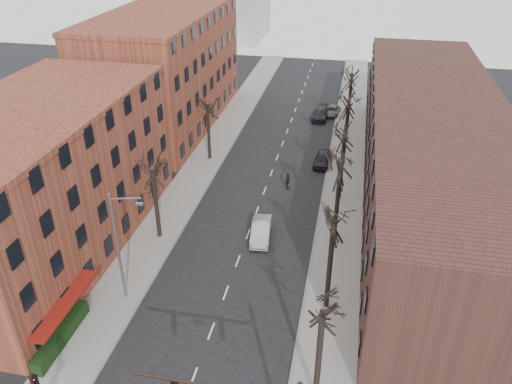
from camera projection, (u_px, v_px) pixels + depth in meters
The scene contains 20 objects.
sidewalk_left at pixel (209, 155), 58.79m from camera, with size 4.00×90.00×0.15m, color gray.
sidewalk_right at pixel (346, 167), 56.02m from camera, with size 4.00×90.00×0.15m, color gray.
building_left_near at pixel (41, 185), 40.24m from camera, with size 12.00×26.00×12.00m, color brown.
building_left_far at pixel (166, 71), 64.36m from camera, with size 12.00×28.00×14.00m, color brown.
building_right at pixel (432, 152), 47.93m from camera, with size 12.00×50.00×10.00m, color #472721.
awning_left at pixel (72, 332), 34.45m from camera, with size 1.20×7.00×0.15m, color maroon.
hedge at pixel (61, 336), 33.30m from camera, with size 0.80×6.00×1.00m, color black.
tree_right_b at pixel (326, 307), 36.60m from camera, with size 5.20×5.20×10.80m, color black, non-canonical shape.
tree_right_c at pixel (333, 244), 43.39m from camera, with size 5.20×5.20×11.60m, color black, non-canonical shape.
tree_right_d at pixel (339, 198), 50.18m from camera, with size 5.20×5.20×10.00m, color black, non-canonical shape.
tree_right_e at pixel (343, 163), 56.98m from camera, with size 5.20×5.20×10.80m, color black, non-canonical shape.
tree_right_f at pixel (346, 136), 63.77m from camera, with size 5.20×5.20×11.60m, color black, non-canonical shape.
tree_left_a at pixel (160, 237), 44.33m from camera, with size 5.20×5.20×9.50m, color black, non-canonical shape.
tree_left_b at pixel (210, 159), 57.91m from camera, with size 5.20×5.20×9.50m, color black, non-canonical shape.
streetlight at pixel (119, 244), 34.93m from camera, with size 2.45×0.22×9.03m.
silver_sedan at pixel (261, 231), 43.84m from camera, with size 1.61×4.61×1.52m, color #A2A4A9.
parked_car_near at pixel (322, 159), 56.31m from camera, with size 1.71×4.25×1.45m, color black.
parked_car_mid at pixel (320, 114), 68.57m from camera, with size 1.95×4.80×1.39m, color black.
parked_car_far at pixel (332, 111), 69.96m from camera, with size 1.85×4.02×1.12m, color #54575B.
pedestrian_crossing at pixel (288, 181), 51.37m from camera, with size 1.08×0.45×1.84m, color black.
Camera 1 is at (8.06, -15.97, 25.59)m, focal length 35.00 mm.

